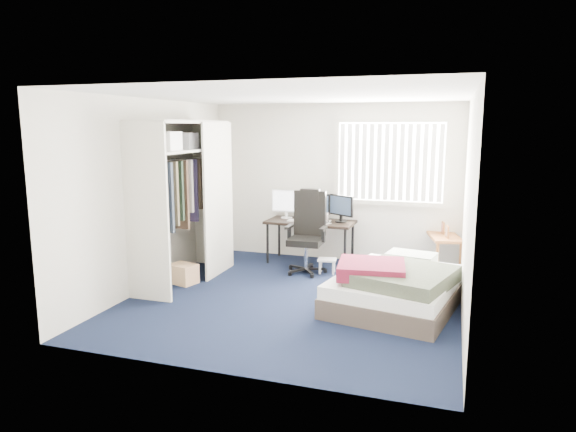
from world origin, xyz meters
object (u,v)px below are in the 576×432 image
(office_chair, at_px, (307,240))
(bed, at_px, (396,286))
(nightstand, at_px, (444,240))
(desk, at_px, (311,218))

(office_chair, bearing_deg, bed, -38.98)
(office_chair, height_order, nightstand, office_chair)
(office_chair, distance_m, nightstand, 2.02)
(desk, distance_m, bed, 2.31)
(desk, xyz_separation_m, office_chair, (0.09, -0.51, -0.25))
(office_chair, bearing_deg, nightstand, 16.94)
(desk, height_order, bed, desk)
(office_chair, xyz_separation_m, nightstand, (1.93, 0.59, 0.02))
(desk, relative_size, office_chair, 1.15)
(desk, relative_size, nightstand, 1.60)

